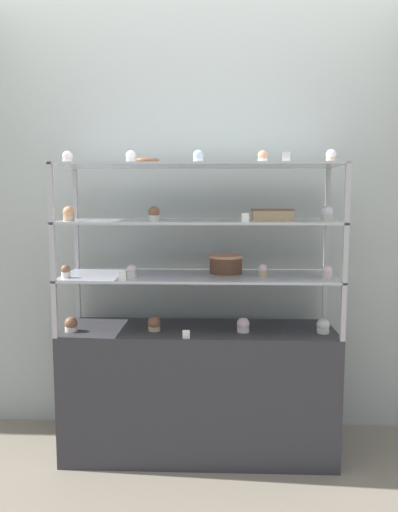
% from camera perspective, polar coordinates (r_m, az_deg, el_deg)
% --- Properties ---
extents(ground_plane, '(20.00, 20.00, 0.00)m').
position_cam_1_polar(ground_plane, '(2.94, 0.00, -21.35)').
color(ground_plane, gray).
extents(back_wall, '(8.00, 0.05, 2.60)m').
position_cam_1_polar(back_wall, '(2.96, 0.26, 5.14)').
color(back_wall, '#A8B2AD').
rests_on(back_wall, ground_plane).
extents(display_base, '(1.43, 0.44, 0.69)m').
position_cam_1_polar(display_base, '(2.79, 0.00, -15.10)').
color(display_base, '#333338').
rests_on(display_base, ground_plane).
extents(display_riser_lower, '(1.43, 0.44, 0.29)m').
position_cam_1_polar(display_riser_lower, '(2.62, 0.00, -2.55)').
color(display_riser_lower, '#B7B7BC').
rests_on(display_riser_lower, display_base).
extents(display_riser_middle, '(1.43, 0.44, 0.29)m').
position_cam_1_polar(display_riser_middle, '(2.59, 0.00, 3.73)').
color(display_riser_middle, '#B7B7BC').
rests_on(display_riser_middle, display_riser_lower).
extents(display_riser_upper, '(1.43, 0.44, 0.29)m').
position_cam_1_polar(display_riser_upper, '(2.59, 0.00, 10.08)').
color(display_riser_upper, '#B7B7BC').
rests_on(display_riser_upper, display_riser_middle).
extents(layer_cake_centerpiece, '(0.18, 0.18, 0.10)m').
position_cam_1_polar(layer_cake_centerpiece, '(2.68, 3.09, -0.92)').
color(layer_cake_centerpiece, brown).
rests_on(layer_cake_centerpiece, display_riser_lower).
extents(sheet_cake_frosted, '(0.21, 0.13, 0.06)m').
position_cam_1_polar(sheet_cake_frosted, '(2.64, 8.37, 4.73)').
color(sheet_cake_frosted, '#DBBC84').
rests_on(sheet_cake_frosted, display_riser_middle).
extents(cupcake_0, '(0.07, 0.07, 0.08)m').
position_cam_1_polar(cupcake_0, '(2.70, -14.42, -7.61)').
color(cupcake_0, white).
rests_on(cupcake_0, display_base).
extents(cupcake_1, '(0.07, 0.07, 0.08)m').
position_cam_1_polar(cupcake_1, '(2.64, -5.15, -7.76)').
color(cupcake_1, '#CCB28C').
rests_on(cupcake_1, display_base).
extents(cupcake_2, '(0.07, 0.07, 0.08)m').
position_cam_1_polar(cupcake_2, '(2.61, 5.07, -7.89)').
color(cupcake_2, white).
rests_on(cupcake_2, display_base).
extents(cupcake_3, '(0.07, 0.07, 0.08)m').
position_cam_1_polar(cupcake_3, '(2.66, 13.99, -7.81)').
color(cupcake_3, white).
rests_on(cupcake_3, display_base).
extents(price_tag_0, '(0.04, 0.00, 0.04)m').
position_cam_1_polar(price_tag_0, '(2.48, -1.48, -8.95)').
color(price_tag_0, white).
rests_on(price_tag_0, display_base).
extents(cupcake_4, '(0.05, 0.05, 0.07)m').
position_cam_1_polar(cupcake_4, '(2.62, -14.99, -1.71)').
color(cupcake_4, white).
rests_on(cupcake_4, display_riser_lower).
extents(cupcake_5, '(0.05, 0.05, 0.07)m').
position_cam_1_polar(cupcake_5, '(2.56, -7.69, -1.72)').
color(cupcake_5, white).
rests_on(cupcake_5, display_riser_lower).
extents(cupcake_6, '(0.05, 0.05, 0.07)m').
position_cam_1_polar(cupcake_6, '(2.58, 7.28, -1.65)').
color(cupcake_6, '#CCB28C').
rests_on(cupcake_6, display_riser_lower).
extents(cupcake_7, '(0.05, 0.05, 0.07)m').
position_cam_1_polar(cupcake_7, '(2.58, 14.46, -1.80)').
color(cupcake_7, beige).
rests_on(cupcake_7, display_riser_lower).
extents(price_tag_1, '(0.04, 0.00, 0.04)m').
position_cam_1_polar(price_tag_1, '(2.46, -8.74, -2.33)').
color(price_tag_1, white).
rests_on(price_tag_1, display_riser_lower).
extents(cupcake_8, '(0.06, 0.06, 0.07)m').
position_cam_1_polar(cupcake_8, '(2.60, -14.66, 4.67)').
color(cupcake_8, '#CCB28C').
rests_on(cupcake_8, display_riser_middle).
extents(cupcake_9, '(0.06, 0.06, 0.07)m').
position_cam_1_polar(cupcake_9, '(2.55, -5.16, 4.83)').
color(cupcake_9, white).
rests_on(cupcake_9, display_riser_middle).
extents(cupcake_10, '(0.06, 0.06, 0.07)m').
position_cam_1_polar(cupcake_10, '(2.61, 14.42, 4.69)').
color(cupcake_10, beige).
rests_on(cupcake_10, display_riser_middle).
extents(price_tag_2, '(0.04, 0.00, 0.04)m').
position_cam_1_polar(price_tag_2, '(2.39, 5.32, 4.37)').
color(price_tag_2, white).
rests_on(price_tag_2, display_riser_middle).
extents(cupcake_11, '(0.05, 0.05, 0.06)m').
position_cam_1_polar(cupcake_11, '(2.65, -14.80, 10.81)').
color(cupcake_11, beige).
rests_on(cupcake_11, display_riser_upper).
extents(cupcake_12, '(0.05, 0.05, 0.06)m').
position_cam_1_polar(cupcake_12, '(2.56, -7.79, 11.13)').
color(cupcake_12, beige).
rests_on(cupcake_12, display_riser_upper).
extents(cupcake_13, '(0.05, 0.05, 0.06)m').
position_cam_1_polar(cupcake_13, '(2.51, -0.08, 11.28)').
color(cupcake_13, white).
rests_on(cupcake_13, display_riser_upper).
extents(cupcake_14, '(0.05, 0.05, 0.06)m').
position_cam_1_polar(cupcake_14, '(2.55, 7.30, 11.14)').
color(cupcake_14, white).
rests_on(cupcake_14, display_riser_upper).
extents(cupcake_15, '(0.05, 0.05, 0.06)m').
position_cam_1_polar(cupcake_15, '(2.56, 14.87, 10.96)').
color(cupcake_15, '#CCB28C').
rests_on(cupcake_15, display_riser_upper).
extents(price_tag_3, '(0.04, 0.00, 0.04)m').
position_cam_1_polar(price_tag_3, '(2.42, 9.95, 11.14)').
color(price_tag_3, white).
rests_on(price_tag_3, display_riser_upper).
extents(donut_glazed, '(0.13, 0.13, 0.03)m').
position_cam_1_polar(donut_glazed, '(2.63, -5.97, 10.70)').
color(donut_glazed, brown).
rests_on(donut_glazed, display_riser_upper).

